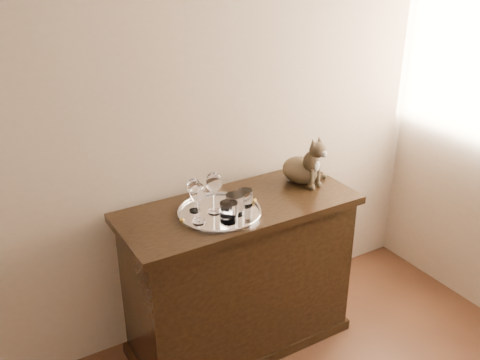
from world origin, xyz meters
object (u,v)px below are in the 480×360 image
object	(u,v)px
tray	(220,213)
tumbler_a	(235,204)
wine_glass_a	(194,195)
tumbler_c	(245,198)
wine_glass_c	(198,203)
cat	(301,158)
wine_glass_d	(214,192)
tumbler_b	(229,212)
sideboard	(239,277)

from	to	relation	value
tray	tumbler_a	distance (m)	0.09
wine_glass_a	tumbler_a	xyz separation A→B (m)	(0.15, -0.12, -0.03)
tumbler_c	tray	bearing A→B (deg)	178.18
wine_glass_c	cat	world-z (taller)	cat
tray	wine_glass_d	distance (m)	0.11
wine_glass_d	tumbler_a	size ratio (longest dim) A/B	2.07
tumbler_a	tumbler_b	bearing A→B (deg)	-142.35
tumbler_b	tumbler_a	bearing A→B (deg)	37.65
tumbler_c	wine_glass_d	bearing A→B (deg)	173.33
wine_glass_d	cat	distance (m)	0.57
wine_glass_d	tumbler_c	bearing A→B (deg)	-6.67
tray	wine_glass_d	bearing A→B (deg)	143.36
wine_glass_a	tumbler_b	bearing A→B (deg)	-62.32
cat	tumbler_b	bearing A→B (deg)	-173.06
sideboard	tumbler_c	bearing A→B (deg)	-69.58
wine_glass_a	cat	xyz separation A→B (m)	(0.64, 0.02, 0.04)
wine_glass_c	cat	distance (m)	0.69
wine_glass_a	cat	world-z (taller)	cat
tumbler_b	wine_glass_d	bearing A→B (deg)	97.18
wine_glass_c	tumbler_c	world-z (taller)	wine_glass_c
wine_glass_a	wine_glass_c	distance (m)	0.11
wine_glass_c	tumbler_b	world-z (taller)	wine_glass_c
sideboard	cat	xyz separation A→B (m)	(0.42, 0.07, 0.56)
tumbler_c	wine_glass_c	bearing A→B (deg)	-173.28
tray	cat	world-z (taller)	cat
wine_glass_c	tumbler_b	xyz separation A→B (m)	(0.12, -0.06, -0.05)
sideboard	wine_glass_c	size ratio (longest dim) A/B	6.10
tray	tumbler_a	bearing A→B (deg)	-42.45
tumbler_a	tumbler_b	world-z (taller)	tumbler_a
tumbler_c	wine_glass_a	bearing A→B (deg)	161.60
tray	tumbler_a	xyz separation A→B (m)	(0.06, -0.05, 0.05)
sideboard	tumbler_c	xyz separation A→B (m)	(0.01, -0.03, 0.47)
cat	wine_glass_d	bearing A→B (deg)	175.76
wine_glass_c	wine_glass_a	bearing A→B (deg)	73.59
tray	wine_glass_d	size ratio (longest dim) A/B	1.94
wine_glass_c	tumbler_b	size ratio (longest dim) A/B	2.08
tumbler_a	sideboard	bearing A→B (deg)	49.28
wine_glass_d	cat	size ratio (longest dim) A/B	0.75
sideboard	cat	world-z (taller)	cat
wine_glass_a	tumbler_c	xyz separation A→B (m)	(0.23, -0.08, -0.04)
wine_glass_c	wine_glass_d	distance (m)	0.12
tray	cat	xyz separation A→B (m)	(0.55, 0.10, 0.13)
sideboard	wine_glass_d	xyz separation A→B (m)	(-0.15, -0.02, 0.54)
wine_glass_d	tumbler_c	xyz separation A→B (m)	(0.16, -0.02, -0.06)
tray	cat	distance (m)	0.57
wine_glass_a	cat	size ratio (longest dim) A/B	0.62
wine_glass_c	wine_glass_d	xyz separation A→B (m)	(0.11, 0.05, 0.00)
wine_glass_d	tumbler_c	distance (m)	0.17
tray	wine_glass_c	size ratio (longest dim) A/B	2.03
wine_glass_a	cat	distance (m)	0.64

